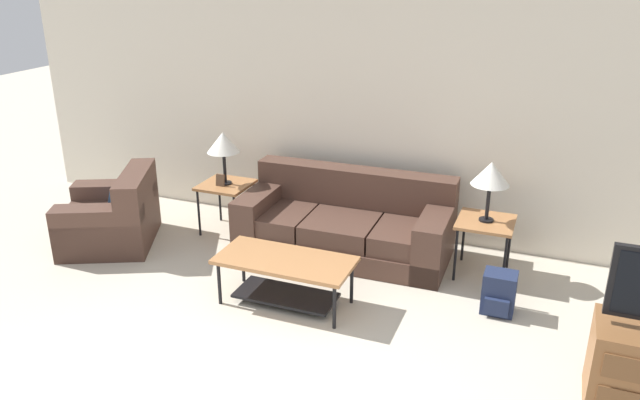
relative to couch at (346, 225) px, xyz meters
name	(u,v)px	position (x,y,z in m)	size (l,w,h in m)	color
wall_back	(374,118)	(0.08, 0.64, 1.01)	(8.77, 0.06, 2.60)	silver
couch	(346,225)	(0.00, 0.00, 0.00)	(2.19, 1.01, 0.82)	#4C3328
armchair	(113,218)	(-2.40, -0.74, 0.00)	(1.25, 1.30, 0.80)	#4C3328
coffee_table	(285,270)	(-0.14, -1.22, 0.04)	(1.21, 0.57, 0.45)	#A87042
side_table_left	(226,188)	(-1.42, -0.01, 0.22)	(0.53, 0.54, 0.57)	#A87042
side_table_right	(485,226)	(1.42, -0.01, 0.22)	(0.53, 0.54, 0.57)	#A87042
table_lamp_left	(223,143)	(-1.42, -0.01, 0.74)	(0.36, 0.36, 0.59)	black
table_lamp_right	(491,174)	(1.42, -0.01, 0.74)	(0.36, 0.36, 0.59)	black
backpack	(499,293)	(1.65, -0.67, -0.11)	(0.28, 0.30, 0.38)	#1E2847
picture_frame	(220,180)	(-1.43, -0.09, 0.34)	(0.10, 0.04, 0.13)	#4C3828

